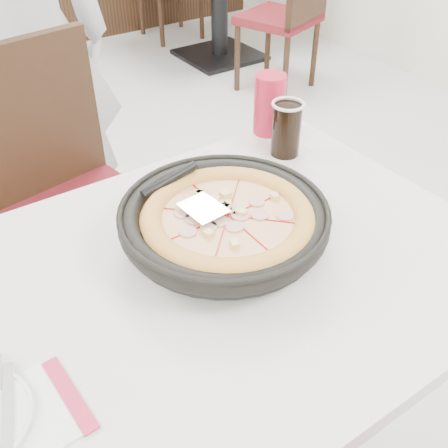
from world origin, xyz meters
TOP-DOWN VIEW (x-y plane):
  - main_table at (0.24, -0.07)m, footprint 1.26×0.90m
  - chair_far at (0.27, 0.63)m, footprint 0.49×0.49m
  - trivet at (0.33, -0.06)m, footprint 0.13×0.13m
  - pizza_pan at (0.35, -0.02)m, footprint 0.42×0.42m
  - pizza at (0.35, -0.04)m, footprint 0.39×0.39m
  - pizza_server at (0.32, -0.00)m, footprint 0.07×0.09m
  - napkin at (-0.11, -0.18)m, footprint 0.16×0.16m
  - fork at (-0.12, -0.16)m, footprint 0.06×0.16m
  - cola_glass at (0.68, 0.19)m, footprint 0.08×0.08m
  - red_cup at (0.72, 0.31)m, footprint 0.09×0.09m
  - diner_person at (0.33, 1.16)m, footprint 0.68×0.52m
  - bg_table_right at (2.07, 2.56)m, footprint 1.22×0.84m
  - bg_chair_right_near at (2.05, 1.88)m, footprint 0.53×0.53m

SIDE VIEW (x-z plane):
  - main_table at x=0.24m, z-range 0.00..0.75m
  - bg_table_right at x=2.07m, z-range 0.00..0.75m
  - chair_far at x=0.27m, z-range 0.00..0.95m
  - bg_chair_right_near at x=2.05m, z-range 0.00..0.95m
  - napkin at x=-0.11m, z-range 0.75..0.75m
  - trivet at x=0.33m, z-range 0.75..0.79m
  - fork at x=-0.12m, z-range 0.77..0.77m
  - pizza_pan at x=0.35m, z-range 0.79..0.80m
  - pizza at x=0.35m, z-range 0.80..0.82m
  - cola_glass at x=0.68m, z-range 0.75..0.88m
  - red_cup at x=0.72m, z-range 0.75..0.91m
  - diner_person at x=0.33m, z-range 0.00..1.67m
  - pizza_server at x=0.32m, z-range 0.84..0.84m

